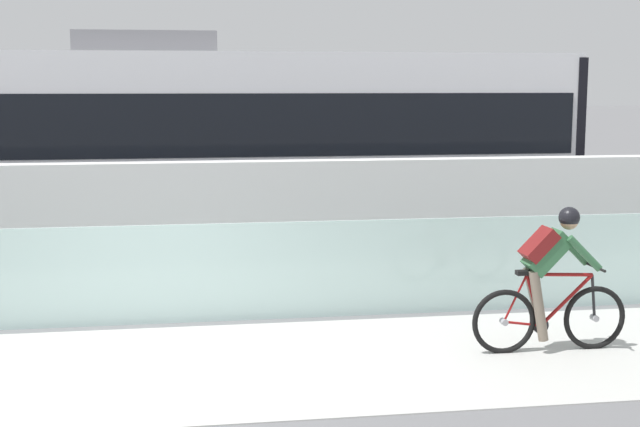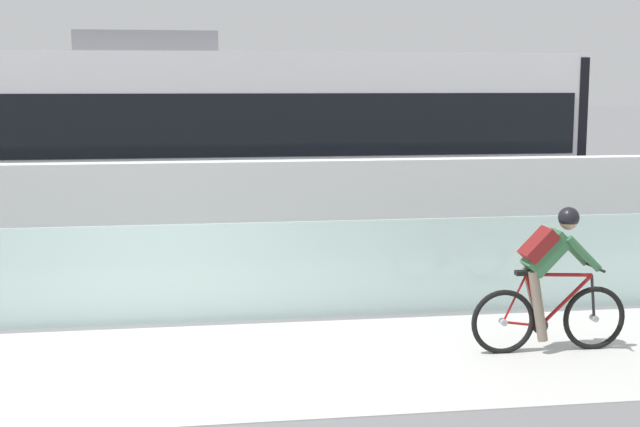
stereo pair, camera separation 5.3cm
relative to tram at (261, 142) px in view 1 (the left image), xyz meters
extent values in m
plane|color=slate|center=(-1.77, -6.85, -1.89)|extent=(200.00, 200.00, 0.00)
cube|color=beige|center=(-1.77, -6.85, -1.89)|extent=(32.00, 3.20, 0.01)
cube|color=silver|center=(-1.77, -5.00, -1.28)|extent=(32.00, 0.05, 1.23)
cube|color=white|center=(-1.77, -3.20, -0.98)|extent=(32.00, 0.36, 1.84)
cube|color=#595654|center=(-1.77, -0.72, -1.89)|extent=(32.00, 0.08, 0.01)
cube|color=#595654|center=(-1.77, 0.72, -1.89)|extent=(32.00, 0.08, 0.01)
cube|color=silver|center=(0.02, 0.00, 0.01)|extent=(11.00, 2.50, 3.10)
cube|color=black|center=(0.02, 0.00, 0.36)|extent=(10.56, 2.54, 1.04)
cube|color=#19599E|center=(0.02, 0.00, -1.36)|extent=(10.78, 2.53, 0.28)
cube|color=slate|center=(-1.96, 0.00, 1.74)|extent=(2.40, 1.10, 0.36)
cube|color=#232326|center=(-3.50, 0.00, -1.53)|extent=(1.40, 1.88, 0.20)
cylinder|color=black|center=(-3.50, -0.72, -1.59)|extent=(0.60, 0.10, 0.60)
cylinder|color=black|center=(-3.50, 0.72, -1.59)|extent=(0.60, 0.10, 0.60)
cube|color=#232326|center=(3.54, 0.00, -1.53)|extent=(1.40, 1.88, 0.20)
cylinder|color=black|center=(3.54, -0.72, -1.59)|extent=(0.60, 0.10, 0.60)
cylinder|color=black|center=(3.54, 0.72, -1.59)|extent=(0.60, 0.10, 0.60)
cube|color=black|center=(5.47, 0.00, 0.01)|extent=(0.16, 2.54, 2.94)
torus|color=black|center=(3.08, -6.85, -1.53)|extent=(0.72, 0.06, 0.72)
cylinder|color=#99999E|center=(3.08, -6.85, -1.53)|extent=(0.07, 0.10, 0.07)
torus|color=black|center=(2.03, -6.85, -1.53)|extent=(0.72, 0.06, 0.72)
cylinder|color=#99999E|center=(2.03, -6.85, -1.53)|extent=(0.07, 0.10, 0.07)
cylinder|color=maroon|center=(2.74, -6.85, -1.32)|extent=(0.60, 0.04, 0.58)
cylinder|color=maroon|center=(2.36, -6.85, -1.30)|extent=(0.22, 0.04, 0.59)
cylinder|color=maroon|center=(2.65, -6.85, -1.03)|extent=(0.76, 0.04, 0.07)
cylinder|color=maroon|center=(2.24, -6.85, -1.56)|extent=(0.43, 0.03, 0.09)
cylinder|color=maroon|center=(2.15, -6.85, -1.27)|extent=(0.27, 0.02, 0.53)
cylinder|color=black|center=(3.05, -6.85, -1.29)|extent=(0.08, 0.03, 0.49)
cube|color=black|center=(2.27, -6.85, -0.99)|extent=(0.24, 0.10, 0.05)
cylinder|color=black|center=(3.03, -6.85, -0.94)|extent=(0.03, 0.58, 0.03)
cylinder|color=#262628|center=(2.45, -6.85, -1.59)|extent=(0.18, 0.02, 0.18)
cube|color=#33663F|center=(2.49, -6.85, -0.78)|extent=(0.50, 0.28, 0.51)
cube|color=maroon|center=(2.40, -6.85, -0.69)|extent=(0.38, 0.30, 0.38)
sphere|color=tan|center=(2.73, -6.85, -0.43)|extent=(0.20, 0.20, 0.20)
sphere|color=black|center=(2.73, -6.85, -0.40)|extent=(0.23, 0.23, 0.23)
cylinder|color=#33663F|center=(2.85, -7.01, -0.77)|extent=(0.41, 0.08, 0.41)
cylinder|color=#33663F|center=(2.85, -6.69, -0.77)|extent=(0.41, 0.08, 0.41)
cylinder|color=#726656|center=(2.38, -6.94, -1.35)|extent=(0.25, 0.11, 0.79)
cylinder|color=#726656|center=(2.38, -6.76, -1.21)|extent=(0.25, 0.11, 0.52)
camera|label=1|loc=(-1.41, -15.82, 1.04)|focal=49.86mm
camera|label=2|loc=(-1.36, -15.82, 1.04)|focal=49.86mm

